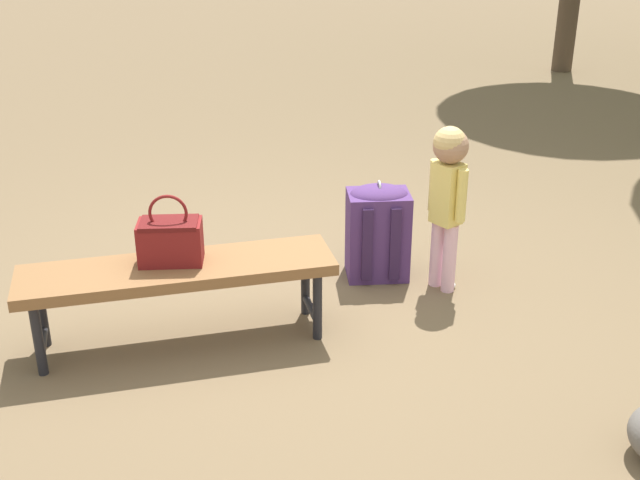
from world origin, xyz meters
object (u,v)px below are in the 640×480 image
(handbag, at_px, (170,239))
(child_standing, at_px, (448,183))
(park_bench, at_px, (178,275))
(backpack_large, at_px, (378,229))

(handbag, relative_size, child_standing, 0.37)
(park_bench, xyz_separation_m, child_standing, (1.57, -0.18, 0.27))
(park_bench, height_order, child_standing, child_standing)
(park_bench, bearing_deg, handbag, 100.84)
(child_standing, bearing_deg, handbag, 171.64)
(child_standing, bearing_deg, park_bench, 173.29)
(handbag, xyz_separation_m, backpack_large, (1.33, 0.10, -0.27))
(handbag, distance_m, backpack_large, 1.36)
(park_bench, bearing_deg, child_standing, -6.71)
(park_bench, relative_size, handbag, 4.48)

